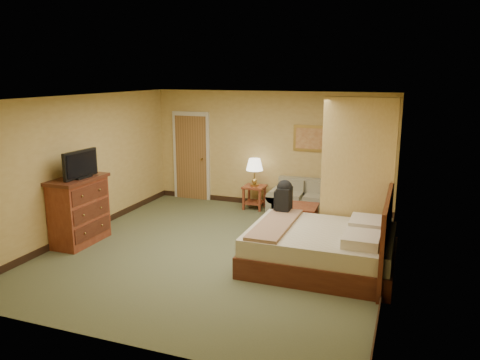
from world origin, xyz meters
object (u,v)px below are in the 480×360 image
at_px(loveseat, 304,204).
at_px(dresser, 79,210).
at_px(coffee_table, 300,212).
at_px(bed, 324,248).

distance_m(loveseat, dresser, 4.57).
relative_size(loveseat, coffee_table, 2.12).
distance_m(loveseat, bed, 2.82).
xyz_separation_m(coffee_table, dresser, (-3.47, -2.23, 0.29)).
bearing_deg(coffee_table, bed, -66.08).
xyz_separation_m(loveseat, bed, (0.91, -2.67, 0.09)).
bearing_deg(loveseat, bed, -71.09).
height_order(coffee_table, bed, bed).
distance_m(loveseat, coffee_table, 0.84).
bearing_deg(coffee_table, dresser, -147.31).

